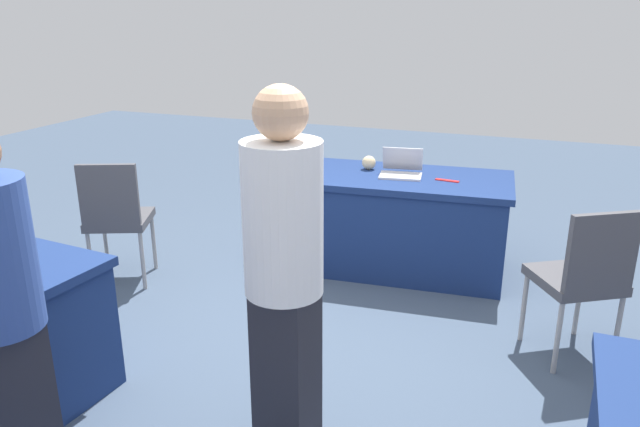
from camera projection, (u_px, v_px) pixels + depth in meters
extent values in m
plane|color=#3D4C60|center=(305.00, 346.00, 3.79)|extent=(14.40, 14.40, 0.00)
cube|color=navy|center=(407.00, 179.00, 4.72)|extent=(1.67, 0.96, 0.05)
cube|color=navy|center=(404.00, 226.00, 4.84)|extent=(1.61, 0.92, 0.72)
cylinder|color=#9E9993|center=(524.00, 307.00, 3.80)|extent=(0.03, 0.03, 0.46)
cylinder|color=#9E9993|center=(578.00, 302.00, 3.87)|extent=(0.03, 0.03, 0.46)
cylinder|color=#9E9993|center=(558.00, 338.00, 3.44)|extent=(0.03, 0.03, 0.46)
cylinder|color=#9E9993|center=(617.00, 331.00, 3.51)|extent=(0.03, 0.03, 0.46)
cube|color=#47474C|center=(574.00, 280.00, 3.57)|extent=(0.61, 0.61, 0.06)
cube|color=#47474C|center=(602.00, 252.00, 3.30)|extent=(0.38, 0.25, 0.45)
cylinder|color=#9E9993|center=(106.00, 243.00, 4.84)|extent=(0.03, 0.03, 0.46)
cylinder|color=#9E9993|center=(154.00, 242.00, 4.86)|extent=(0.03, 0.03, 0.46)
cylinder|color=#9E9993|center=(91.00, 261.00, 4.48)|extent=(0.03, 0.03, 0.46)
cylinder|color=#9E9993|center=(143.00, 261.00, 4.50)|extent=(0.03, 0.03, 0.46)
cube|color=#47474C|center=(120.00, 220.00, 4.59)|extent=(0.58, 0.58, 0.06)
cube|color=#47474C|center=(109.00, 195.00, 4.32)|extent=(0.40, 0.20, 0.45)
cube|color=#26262D|center=(286.00, 374.00, 2.77)|extent=(0.32, 0.24, 0.84)
cylinder|color=white|center=(283.00, 219.00, 2.53)|extent=(0.41, 0.41, 0.66)
sphere|color=tan|center=(281.00, 113.00, 2.38)|extent=(0.23, 0.23, 0.23)
cube|color=#26262D|center=(18.00, 408.00, 2.58)|extent=(0.28, 0.33, 0.78)
cube|color=silver|center=(400.00, 176.00, 4.69)|extent=(0.35, 0.26, 0.02)
cube|color=#B7B7BC|center=(403.00, 159.00, 4.79)|extent=(0.32, 0.12, 0.19)
sphere|color=beige|center=(369.00, 163.00, 4.90)|extent=(0.11, 0.11, 0.11)
cube|color=red|center=(447.00, 180.00, 4.58)|extent=(0.18, 0.06, 0.01)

